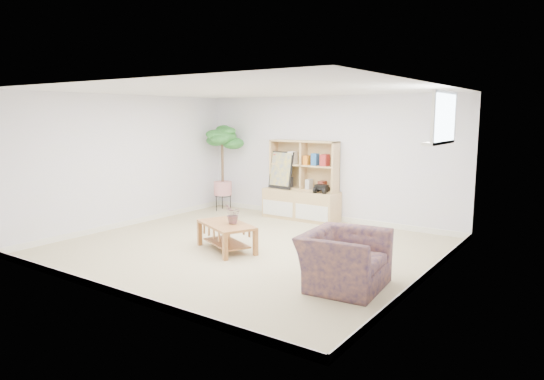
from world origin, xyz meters
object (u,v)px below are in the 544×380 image
Objects in this scene: storage_unit at (301,180)px; armchair at (344,256)px; coffee_table at (226,237)px; floor_tree at (222,168)px.

armchair is at bearing -50.97° from storage_unit.
floor_tree is (-2.08, 2.36, 0.71)m from coffee_table.
storage_unit reaches higher than armchair.
storage_unit is 0.84× the size of floor_tree.
coffee_table is at bearing -84.73° from storage_unit.
storage_unit is 2.62m from coffee_table.
storage_unit is 3.85m from armchair.
floor_tree is 5.12m from armchair.
armchair is (2.18, -0.43, 0.17)m from coffee_table.
floor_tree is 1.79× the size of armchair.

